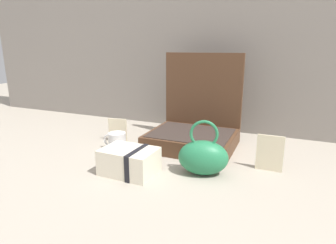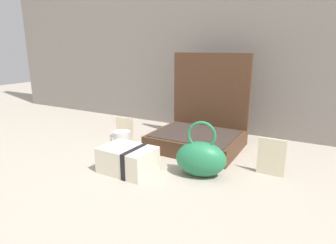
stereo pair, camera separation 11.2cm
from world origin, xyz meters
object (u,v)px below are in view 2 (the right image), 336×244
at_px(poster_card_right, 125,129).
at_px(teal_pouch_handbag, 201,158).
at_px(open_suitcase, 200,127).
at_px(cream_toiletry_bag, 128,160).
at_px(coffee_mug, 122,140).
at_px(info_card_left, 271,157).

bearing_deg(poster_card_right, teal_pouch_handbag, -33.20).
relative_size(open_suitcase, cream_toiletry_bag, 2.13).
bearing_deg(coffee_mug, cream_toiletry_bag, -46.50).
height_order(cream_toiletry_bag, poster_card_right, poster_card_right).
xyz_separation_m(teal_pouch_handbag, cream_toiletry_bag, (-0.26, -0.10, -0.02)).
distance_m(open_suitcase, coffee_mug, 0.38).
bearing_deg(coffee_mug, open_suitcase, 34.74).
relative_size(open_suitcase, poster_card_right, 3.71).
height_order(teal_pouch_handbag, coffee_mug, teal_pouch_handbag).
bearing_deg(open_suitcase, poster_card_right, -164.53).
height_order(teal_pouch_handbag, poster_card_right, teal_pouch_handbag).
distance_m(open_suitcase, teal_pouch_handbag, 0.34).
xyz_separation_m(info_card_left, poster_card_right, (-0.73, 0.07, -0.01)).
bearing_deg(teal_pouch_handbag, poster_card_right, 158.00).
distance_m(coffee_mug, info_card_left, 0.67).
relative_size(coffee_mug, poster_card_right, 0.97).
relative_size(cream_toiletry_bag, poster_card_right, 1.74).
distance_m(cream_toiletry_bag, poster_card_right, 0.40).
xyz_separation_m(open_suitcase, info_card_left, (0.36, -0.18, -0.02)).
bearing_deg(teal_pouch_handbag, cream_toiletry_bag, -158.41).
relative_size(teal_pouch_handbag, poster_card_right, 1.78).
relative_size(open_suitcase, coffee_mug, 3.80).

